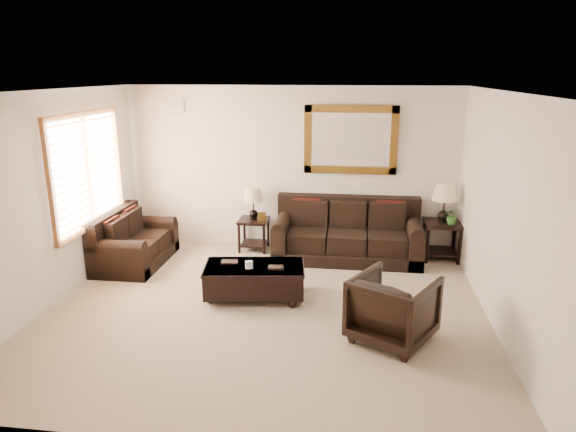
# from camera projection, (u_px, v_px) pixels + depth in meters

# --- Properties ---
(room) EXTENTS (5.51, 5.01, 2.71)m
(room) POSITION_uv_depth(u_px,v_px,m) (264.00, 207.00, 6.15)
(room) COLOR tan
(room) RESTS_ON ground
(window) EXTENTS (0.07, 1.96, 1.66)m
(window) POSITION_uv_depth(u_px,v_px,m) (88.00, 171.00, 7.30)
(window) COLOR white
(window) RESTS_ON room
(mirror) EXTENTS (1.50, 0.06, 1.10)m
(mirror) POSITION_uv_depth(u_px,v_px,m) (351.00, 140.00, 8.25)
(mirror) COLOR #4A310E
(mirror) RESTS_ON room
(air_vent) EXTENTS (0.25, 0.02, 0.18)m
(air_vent) POSITION_uv_depth(u_px,v_px,m) (177.00, 107.00, 8.49)
(air_vent) COLOR #999999
(air_vent) RESTS_ON room
(sofa) EXTENTS (2.32, 1.00, 0.95)m
(sofa) POSITION_uv_depth(u_px,v_px,m) (347.00, 237.00, 8.25)
(sofa) COLOR black
(sofa) RESTS_ON room
(loveseat) EXTENTS (0.88, 1.48, 0.83)m
(loveseat) POSITION_uv_depth(u_px,v_px,m) (132.00, 245.00, 8.01)
(loveseat) COLOR black
(loveseat) RESTS_ON room
(end_table_left) EXTENTS (0.49, 0.49, 1.07)m
(end_table_left) POSITION_uv_depth(u_px,v_px,m) (253.00, 210.00, 8.52)
(end_table_left) COLOR black
(end_table_left) RESTS_ON room
(end_table_right) EXTENTS (0.56, 0.56, 1.24)m
(end_table_right) POSITION_uv_depth(u_px,v_px,m) (444.00, 210.00, 8.06)
(end_table_right) COLOR black
(end_table_right) RESTS_ON room
(coffee_table) EXTENTS (1.39, 0.88, 0.55)m
(coffee_table) POSITION_uv_depth(u_px,v_px,m) (254.00, 278.00, 6.80)
(coffee_table) COLOR black
(coffee_table) RESTS_ON room
(armchair) EXTENTS (1.08, 1.06, 0.84)m
(armchair) POSITION_uv_depth(u_px,v_px,m) (393.00, 305.00, 5.67)
(armchair) COLOR black
(armchair) RESTS_ON floor
(potted_plant) EXTENTS (0.24, 0.27, 0.21)m
(potted_plant) POSITION_uv_depth(u_px,v_px,m) (452.00, 218.00, 7.98)
(potted_plant) COLOR #27571D
(potted_plant) RESTS_ON end_table_right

